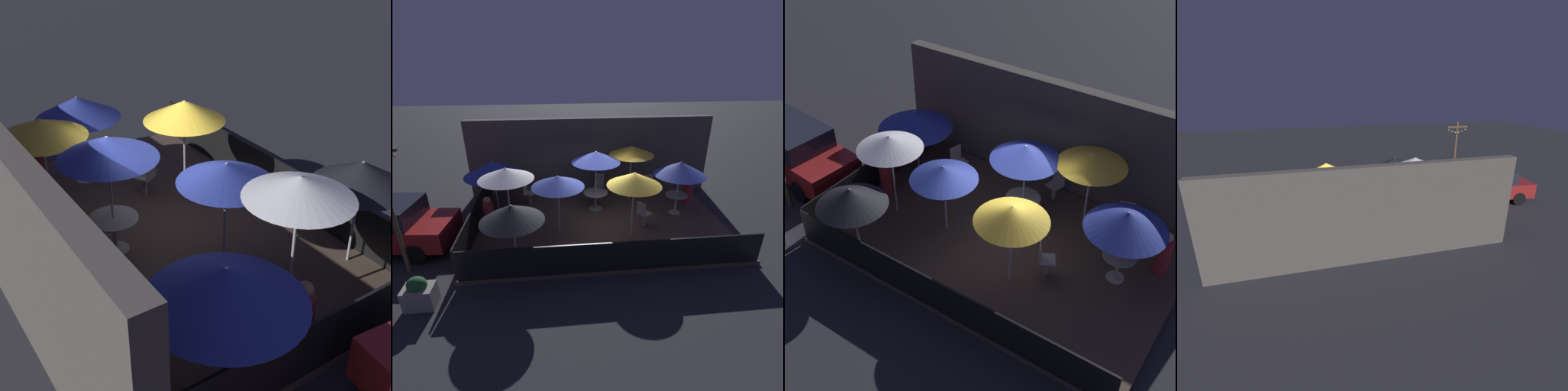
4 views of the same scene
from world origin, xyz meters
The scene contains 22 objects.
ground_plane centered at (0.00, 0.00, 0.00)m, with size 60.00×60.00×0.00m, color #26262B.
patio_deck centered at (0.00, 0.00, 0.06)m, with size 8.81×5.68×0.12m.
building_wall centered at (0.00, 3.07, 1.66)m, with size 10.41×0.36×3.32m.
fence_front centered at (0.00, -2.79, 0.59)m, with size 8.61×0.05×0.95m.
fence_side_left centered at (-4.36, 0.00, 0.59)m, with size 0.05×5.48×0.95m.
patio_umbrella_0 centered at (-0.06, 1.07, 2.26)m, with size 1.83×1.83×2.35m.
patio_umbrella_1 centered at (2.96, 0.41, 1.94)m, with size 1.91×1.91×2.06m.
patio_umbrella_2 centered at (1.45, 1.75, 2.26)m, with size 1.79×1.79×2.32m.
patio_umbrella_3 centered at (0.87, -1.10, 2.20)m, with size 1.72×1.72×2.30m.
patio_umbrella_4 centered at (-3.10, -0.60, 2.36)m, with size 1.74×1.74×2.42m.
patio_umbrella_5 centered at (-3.86, 1.28, 1.88)m, with size 2.18×2.18×2.03m.
patio_umbrella_6 centered at (-1.50, -0.44, 1.96)m, with size 1.74×1.74×2.03m.
patio_umbrella_7 centered at (-2.75, -2.40, 1.92)m, with size 1.73×1.73×2.04m.
dining_table_0 centered at (-0.06, 1.07, 0.69)m, with size 0.95×0.95×0.71m.
dining_table_1 centered at (2.96, 0.41, 0.73)m, with size 0.81×0.81×0.78m.
patio_chair_0 centered at (-2.72, 1.79, 0.63)m, with size 0.49×0.49×0.93m.
patio_chair_1 centered at (2.44, 2.11, 0.61)m, with size 0.50×0.50×0.90m.
patio_chair_2 centered at (1.45, -0.46, 0.64)m, with size 0.55×0.55×0.95m.
patio_chair_3 centered at (0.27, 2.38, 0.63)m, with size 0.48×0.48×0.94m.
patron_0 centered at (3.76, 1.22, 0.68)m, with size 0.36×0.36×1.23m.
patron_1 centered at (-3.91, -0.09, 0.69)m, with size 0.49×0.49×1.24m.
parked_car_0 centered at (-7.08, -0.74, 0.85)m, with size 4.56×2.14×1.62m.
Camera 3 is at (5.39, -9.00, 9.79)m, focal length 50.00 mm.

